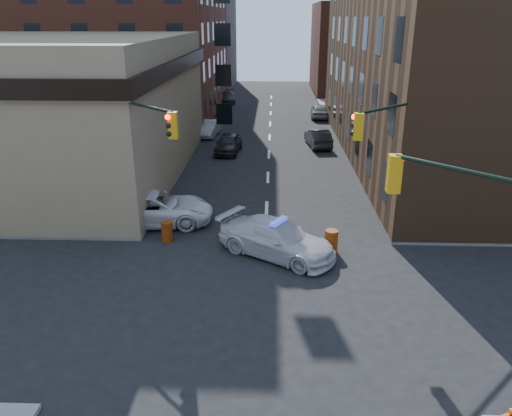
# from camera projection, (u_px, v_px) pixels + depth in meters

# --- Properties ---
(ground) EXTENTS (140.00, 140.00, 0.00)m
(ground) POSITION_uv_depth(u_px,v_px,m) (263.00, 305.00, 18.74)
(ground) COLOR black
(ground) RESTS_ON ground
(sidewalk_nw) EXTENTS (34.00, 54.50, 0.15)m
(sidewalk_nw) POSITION_uv_depth(u_px,v_px,m) (41.00, 124.00, 50.02)
(sidewalk_nw) COLOR gray
(sidewalk_nw) RESTS_ON ground
(sidewalk_ne) EXTENTS (34.00, 54.50, 0.15)m
(sidewalk_ne) POSITION_uv_depth(u_px,v_px,m) (506.00, 127.00, 48.52)
(sidewalk_ne) COLOR gray
(sidewalk_ne) RESTS_ON ground
(bank_building) EXTENTS (22.00, 22.00, 9.00)m
(bank_building) POSITION_uv_depth(u_px,v_px,m) (13.00, 108.00, 33.08)
(bank_building) COLOR #857557
(bank_building) RESTS_ON ground
(commercial_row_ne) EXTENTS (14.00, 34.00, 14.00)m
(commercial_row_ne) POSITION_uv_depth(u_px,v_px,m) (446.00, 62.00, 36.80)
(commercial_row_ne) COLOR #4B311E
(commercial_row_ne) RESTS_ON ground
(filler_nw) EXTENTS (20.00, 18.00, 16.00)m
(filler_nw) POSITION_uv_depth(u_px,v_px,m) (165.00, 32.00, 74.25)
(filler_nw) COLOR brown
(filler_nw) RESTS_ON ground
(filler_ne) EXTENTS (16.00, 16.00, 12.00)m
(filler_ne) POSITION_uv_depth(u_px,v_px,m) (371.00, 48.00, 70.25)
(filler_ne) COLOR brown
(filler_ne) RESTS_ON ground
(signal_pole_nw) EXTENTS (3.58, 3.67, 8.00)m
(signal_pole_nw) POSITION_uv_depth(u_px,v_px,m) (135.00, 155.00, 22.36)
(signal_pole_nw) COLOR black
(signal_pole_nw) RESTS_ON sidewalk_nw
(signal_pole_ne) EXTENTS (3.67, 3.58, 8.00)m
(signal_pole_ne) POSITION_uv_depth(u_px,v_px,m) (398.00, 157.00, 21.99)
(signal_pole_ne) COLOR black
(signal_pole_ne) RESTS_ON sidewalk_ne
(tree_ne_near) EXTENTS (3.00, 3.00, 4.85)m
(tree_ne_near) POSITION_uv_depth(u_px,v_px,m) (360.00, 102.00, 41.51)
(tree_ne_near) COLOR black
(tree_ne_near) RESTS_ON sidewalk_ne
(tree_ne_far) EXTENTS (3.00, 3.00, 4.85)m
(tree_ne_far) POSITION_uv_depth(u_px,v_px,m) (347.00, 89.00, 48.97)
(tree_ne_far) COLOR black
(tree_ne_far) RESTS_ON sidewalk_ne
(police_car) EXTENTS (5.91, 4.89, 1.61)m
(police_car) POSITION_uv_depth(u_px,v_px,m) (277.00, 239.00, 22.40)
(police_car) COLOR silver
(police_car) RESTS_ON ground
(pickup) EXTENTS (6.28, 3.31, 1.68)m
(pickup) POSITION_uv_depth(u_px,v_px,m) (154.00, 208.00, 25.85)
(pickup) COLOR white
(pickup) RESTS_ON ground
(parked_car_wnear) EXTENTS (2.15, 4.53, 1.50)m
(parked_car_wnear) POSITION_uv_depth(u_px,v_px,m) (228.00, 144.00, 39.51)
(parked_car_wnear) COLOR black
(parked_car_wnear) RESTS_ON ground
(parked_car_wfar) EXTENTS (1.85, 4.33, 1.39)m
(parked_car_wfar) POSITION_uv_depth(u_px,v_px,m) (209.00, 128.00, 45.18)
(parked_car_wfar) COLOR #96999E
(parked_car_wfar) RESTS_ON ground
(parked_car_wdeep) EXTENTS (2.43, 5.08, 1.43)m
(parked_car_wdeep) POSITION_uv_depth(u_px,v_px,m) (227.00, 97.00, 62.56)
(parked_car_wdeep) COLOR black
(parked_car_wdeep) RESTS_ON ground
(parked_car_enear) EXTENTS (2.13, 4.65, 1.48)m
(parked_car_enear) POSITION_uv_depth(u_px,v_px,m) (318.00, 138.00, 41.45)
(parked_car_enear) COLOR black
(parked_car_enear) RESTS_ON ground
(parked_car_efar) EXTENTS (2.00, 4.54, 1.52)m
(parked_car_efar) POSITION_uv_depth(u_px,v_px,m) (319.00, 111.00, 53.26)
(parked_car_efar) COLOR gray
(parked_car_efar) RESTS_ON ground
(pedestrian_a) EXTENTS (0.60, 0.40, 1.62)m
(pedestrian_a) POSITION_uv_depth(u_px,v_px,m) (99.00, 218.00, 24.26)
(pedestrian_a) COLOR black
(pedestrian_a) RESTS_ON sidewalk_nw
(pedestrian_b) EXTENTS (1.01, 0.96, 1.65)m
(pedestrian_b) POSITION_uv_depth(u_px,v_px,m) (98.00, 204.00, 26.07)
(pedestrian_b) COLOR black
(pedestrian_b) RESTS_ON sidewalk_nw
(pedestrian_c) EXTENTS (1.25, 0.84, 1.97)m
(pedestrian_c) POSITION_uv_depth(u_px,v_px,m) (22.00, 198.00, 26.49)
(pedestrian_c) COLOR #222933
(pedestrian_c) RESTS_ON sidewalk_nw
(barrel_road) EXTENTS (0.69, 0.69, 1.06)m
(barrel_road) POSITION_uv_depth(u_px,v_px,m) (331.00, 241.00, 22.82)
(barrel_road) COLOR #CE3C09
(barrel_road) RESTS_ON ground
(barrel_bank) EXTENTS (0.58, 0.58, 0.98)m
(barrel_bank) POSITION_uv_depth(u_px,v_px,m) (167.00, 231.00, 23.94)
(barrel_bank) COLOR orange
(barrel_bank) RESTS_ON ground
(barricade_nw_a) EXTENTS (1.45, 0.94, 1.01)m
(barricade_nw_a) POSITION_uv_depth(u_px,v_px,m) (92.00, 209.00, 26.27)
(barricade_nw_a) COLOR red
(barricade_nw_a) RESTS_ON sidewalk_nw
(barricade_nw_b) EXTENTS (1.25, 0.69, 0.90)m
(barricade_nw_b) POSITION_uv_depth(u_px,v_px,m) (74.00, 222.00, 24.79)
(barricade_nw_b) COLOR #E1490A
(barricade_nw_b) RESTS_ON sidewalk_nw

